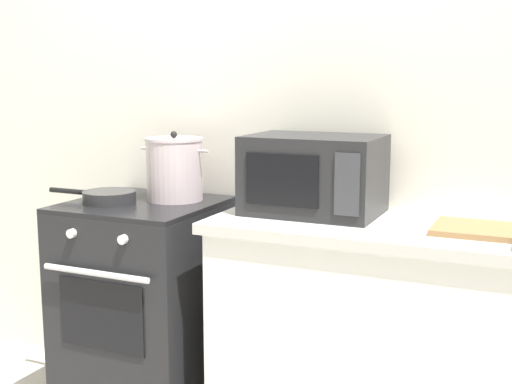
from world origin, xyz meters
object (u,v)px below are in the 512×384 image
Objects in this scene: frying_pan at (108,197)px; microwave at (314,175)px; stove at (145,307)px; stock_pot at (175,169)px; cutting_board at (489,230)px.

microwave is at bearing 9.95° from frying_pan.
stock_pot is at bearing 45.38° from stove.
cutting_board reaches higher than stove.
microwave is 1.39× the size of cutting_board.
frying_pan reaches higher than cutting_board.
stock_pot is 0.66× the size of microwave.
frying_pan is 1.17× the size of cutting_board.
frying_pan is at bearing -170.05° from microwave.
stock_pot is 1.29m from cutting_board.
frying_pan is (-0.12, -0.07, 0.48)m from stove.
frying_pan is at bearing -177.26° from cutting_board.
stove is at bearing -134.62° from stock_pot.
microwave is at bearing -1.99° from stock_pot.
cutting_board is (1.51, 0.07, -0.02)m from frying_pan.
stove is 2.19× the size of frying_pan.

